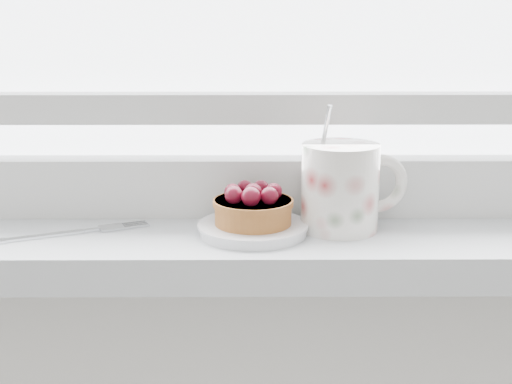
{
  "coord_description": "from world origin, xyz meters",
  "views": [
    {
      "loc": [
        -0.01,
        1.13,
        1.18
      ],
      "look_at": [
        -0.0,
        1.88,
        0.99
      ],
      "focal_mm": 50.0,
      "sensor_mm": 36.0,
      "label": 1
    }
  ],
  "objects_px": {
    "saucer": "(253,229)",
    "fork": "(71,233)",
    "raspberry_tart": "(253,207)",
    "floral_mug": "(343,185)"
  },
  "relations": [
    {
      "from": "fork",
      "to": "floral_mug",
      "type": "bearing_deg",
      "value": 3.06
    },
    {
      "from": "raspberry_tart",
      "to": "floral_mug",
      "type": "distance_m",
      "value": 0.1
    },
    {
      "from": "saucer",
      "to": "raspberry_tart",
      "type": "height_order",
      "value": "raspberry_tart"
    },
    {
      "from": "floral_mug",
      "to": "fork",
      "type": "height_order",
      "value": "floral_mug"
    },
    {
      "from": "saucer",
      "to": "fork",
      "type": "relative_size",
      "value": 0.74
    },
    {
      "from": "floral_mug",
      "to": "saucer",
      "type": "bearing_deg",
      "value": -170.31
    },
    {
      "from": "raspberry_tart",
      "to": "fork",
      "type": "xyz_separation_m",
      "value": [
        -0.2,
        0.0,
        -0.03
      ]
    },
    {
      "from": "raspberry_tart",
      "to": "floral_mug",
      "type": "relative_size",
      "value": 0.63
    },
    {
      "from": "fork",
      "to": "saucer",
      "type": "bearing_deg",
      "value": -0.27
    },
    {
      "from": "saucer",
      "to": "fork",
      "type": "bearing_deg",
      "value": 179.73
    }
  ]
}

